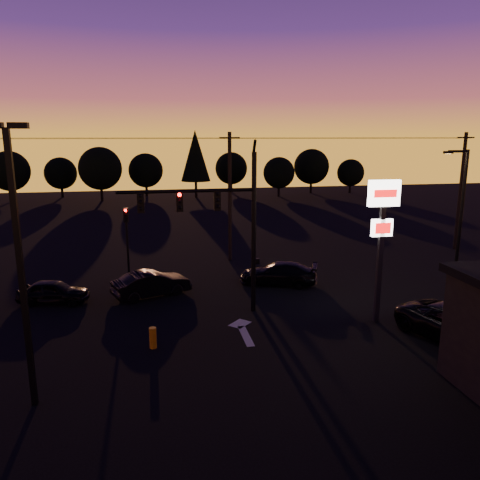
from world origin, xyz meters
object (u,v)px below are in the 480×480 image
at_px(secondary_signal, 127,232).
at_px(car_mid, 152,284).
at_px(car_left, 53,292).
at_px(traffic_signal_mast, 222,216).
at_px(car_right, 278,273).
at_px(bollard, 153,338).
at_px(suv_parked, 458,326).
at_px(parking_lot_light, 19,251).
at_px(pylon_sign, 382,221).
at_px(streetlight, 460,213).

distance_m(secondary_signal, car_mid, 4.97).
distance_m(car_left, car_mid, 5.16).
bearing_deg(car_mid, traffic_signal_mast, -154.61).
relative_size(car_left, car_right, 0.80).
height_order(bollard, suv_parked, suv_parked).
relative_size(parking_lot_light, pylon_sign, 1.34).
bearing_deg(suv_parked, traffic_signal_mast, 131.67).
distance_m(secondary_signal, parking_lot_light, 14.90).
xyz_separation_m(secondary_signal, car_left, (-3.73, -4.39, -2.24)).
relative_size(secondary_signal, suv_parked, 0.81).
relative_size(traffic_signal_mast, secondary_signal, 1.97).
height_order(parking_lot_light, pylon_sign, parking_lot_light).
relative_size(car_mid, car_right, 0.93).
xyz_separation_m(parking_lot_light, car_left, (-1.23, 10.09, -4.64)).
distance_m(parking_lot_light, suv_parked, 17.56).
distance_m(secondary_signal, pylon_sign, 15.75).
relative_size(traffic_signal_mast, pylon_sign, 1.26).
height_order(traffic_signal_mast, car_mid, traffic_signal_mast).
relative_size(secondary_signal, streetlight, 0.54).
bearing_deg(car_right, streetlight, 97.29).
height_order(pylon_sign, streetlight, streetlight).
bearing_deg(streetlight, bollard, -164.25).
xyz_separation_m(parking_lot_light, streetlight, (21.41, 8.50, -0.85)).
bearing_deg(traffic_signal_mast, secondary_signal, 123.19).
bearing_deg(streetlight, car_left, 175.98).
bearing_deg(parking_lot_light, car_left, 96.97).
bearing_deg(streetlight, traffic_signal_mast, -173.86).
height_order(bollard, car_mid, car_mid).
relative_size(secondary_signal, pylon_sign, 0.64).
height_order(car_mid, suv_parked, suv_parked).
height_order(parking_lot_light, car_left, parking_lot_light).
bearing_deg(bollard, traffic_signal_mast, 44.55).
distance_m(traffic_signal_mast, parking_lot_light, 10.19).
xyz_separation_m(parking_lot_light, pylon_sign, (14.50, 4.50, -0.36)).
relative_size(streetlight, car_mid, 1.87).
bearing_deg(suv_parked, secondary_signal, 119.25).
height_order(parking_lot_light, car_mid, parking_lot_light).
distance_m(secondary_signal, car_left, 6.19).
relative_size(secondary_signal, bollard, 4.79).
height_order(parking_lot_light, car_right, parking_lot_light).
height_order(parking_lot_light, streetlight, parking_lot_light).
bearing_deg(car_left, bollard, -130.81).
height_order(parking_lot_light, bollard, parking_lot_light).
distance_m(car_mid, suv_parked, 15.53).
bearing_deg(secondary_signal, parking_lot_light, -99.79).
bearing_deg(car_right, bollard, -24.11).
xyz_separation_m(bollard, suv_parked, (12.96, -1.88, 0.29)).
bearing_deg(bollard, car_mid, 89.98).
distance_m(traffic_signal_mast, secondary_signal, 9.19).
bearing_deg(suv_parked, pylon_sign, 111.14).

